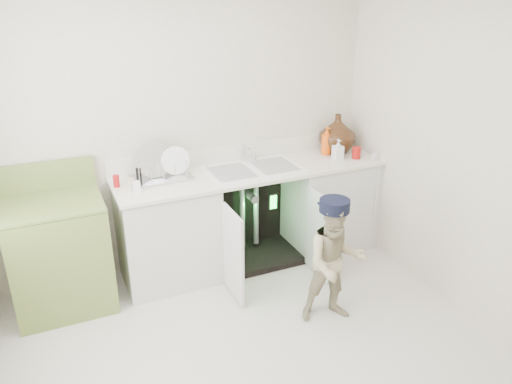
# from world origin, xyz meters

# --- Properties ---
(ground) EXTENTS (3.50, 3.50, 0.00)m
(ground) POSITION_xyz_m (0.00, 0.00, 0.00)
(ground) COLOR beige
(ground) RESTS_ON ground
(room_shell) EXTENTS (6.00, 5.50, 1.26)m
(room_shell) POSITION_xyz_m (0.00, 0.00, 1.25)
(room_shell) COLOR #BDB6A2
(room_shell) RESTS_ON ground
(counter_run) EXTENTS (2.44, 1.02, 1.27)m
(counter_run) POSITION_xyz_m (0.59, 1.21, 0.48)
(counter_run) COLOR silver
(counter_run) RESTS_ON ground
(avocado_stove) EXTENTS (0.72, 0.65, 1.13)m
(avocado_stove) POSITION_xyz_m (-1.12, 1.18, 0.46)
(avocado_stove) COLOR olive
(avocado_stove) RESTS_ON ground
(repair_worker) EXTENTS (0.56, 0.97, 0.99)m
(repair_worker) POSITION_xyz_m (0.74, 0.13, 0.50)
(repair_worker) COLOR tan
(repair_worker) RESTS_ON ground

